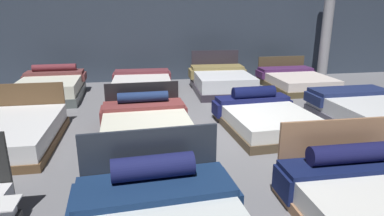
{
  "coord_description": "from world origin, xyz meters",
  "views": [
    {
      "loc": [
        -1.24,
        -5.4,
        2.16
      ],
      "look_at": [
        -0.29,
        -0.02,
        0.51
      ],
      "focal_mm": 30.59,
      "sensor_mm": 36.0,
      "label": 1
    }
  ],
  "objects_px": {
    "bed_5": "(146,125)",
    "bed_2": "(384,211)",
    "bed_10": "(222,81)",
    "bed_8": "(51,88)",
    "bed_11": "(295,81)",
    "bed_9": "(142,86)",
    "bed_7": "(366,110)",
    "bed_4": "(8,134)",
    "support_pillar": "(327,23)",
    "bed_6": "(266,118)"
  },
  "relations": [
    {
      "from": "bed_2",
      "to": "bed_5",
      "type": "xyz_separation_m",
      "value": [
        -2.25,
        2.99,
        -0.01
      ]
    },
    {
      "from": "bed_5",
      "to": "bed_10",
      "type": "relative_size",
      "value": 1.05
    },
    {
      "from": "bed_8",
      "to": "bed_9",
      "type": "xyz_separation_m",
      "value": [
        2.26,
        0.02,
        -0.05
      ]
    },
    {
      "from": "bed_7",
      "to": "bed_10",
      "type": "relative_size",
      "value": 0.96
    },
    {
      "from": "bed_2",
      "to": "bed_9",
      "type": "distance_m",
      "value": 6.43
    },
    {
      "from": "bed_9",
      "to": "bed_7",
      "type": "bearing_deg",
      "value": -33.04
    },
    {
      "from": "bed_8",
      "to": "bed_11",
      "type": "xyz_separation_m",
      "value": [
        6.6,
        0.02,
        -0.06
      ]
    },
    {
      "from": "bed_4",
      "to": "bed_10",
      "type": "height_order",
      "value": "bed_10"
    },
    {
      "from": "bed_2",
      "to": "bed_8",
      "type": "distance_m",
      "value": 7.51
    },
    {
      "from": "bed_7",
      "to": "bed_10",
      "type": "xyz_separation_m",
      "value": [
        -2.16,
        2.97,
        0.04
      ]
    },
    {
      "from": "bed_11",
      "to": "support_pillar",
      "type": "height_order",
      "value": "support_pillar"
    },
    {
      "from": "bed_4",
      "to": "bed_2",
      "type": "bearing_deg",
      "value": -33.18
    },
    {
      "from": "bed_9",
      "to": "bed_4",
      "type": "bearing_deg",
      "value": -124.5
    },
    {
      "from": "bed_2",
      "to": "bed_11",
      "type": "relative_size",
      "value": 0.95
    },
    {
      "from": "bed_5",
      "to": "bed_6",
      "type": "distance_m",
      "value": 2.21
    },
    {
      "from": "bed_2",
      "to": "bed_9",
      "type": "bearing_deg",
      "value": 110.9
    },
    {
      "from": "bed_2",
      "to": "bed_9",
      "type": "height_order",
      "value": "bed_2"
    },
    {
      "from": "bed_4",
      "to": "bed_9",
      "type": "distance_m",
      "value": 3.8
    },
    {
      "from": "bed_4",
      "to": "support_pillar",
      "type": "bearing_deg",
      "value": 26.97
    },
    {
      "from": "bed_6",
      "to": "support_pillar",
      "type": "xyz_separation_m",
      "value": [
        3.52,
        3.99,
        1.54
      ]
    },
    {
      "from": "bed_2",
      "to": "bed_6",
      "type": "bearing_deg",
      "value": 91.31
    },
    {
      "from": "bed_2",
      "to": "support_pillar",
      "type": "relative_size",
      "value": 0.58
    },
    {
      "from": "bed_5",
      "to": "support_pillar",
      "type": "height_order",
      "value": "support_pillar"
    },
    {
      "from": "bed_7",
      "to": "support_pillar",
      "type": "distance_m",
      "value": 4.47
    },
    {
      "from": "bed_7",
      "to": "bed_8",
      "type": "xyz_separation_m",
      "value": [
        -6.56,
        3.01,
        0.03
      ]
    },
    {
      "from": "bed_2",
      "to": "bed_8",
      "type": "relative_size",
      "value": 1.02
    },
    {
      "from": "bed_2",
      "to": "bed_8",
      "type": "height_order",
      "value": "bed_2"
    },
    {
      "from": "bed_7",
      "to": "bed_2",
      "type": "bearing_deg",
      "value": -125.42
    },
    {
      "from": "bed_4",
      "to": "bed_11",
      "type": "relative_size",
      "value": 1.01
    },
    {
      "from": "bed_5",
      "to": "bed_9",
      "type": "bearing_deg",
      "value": 88.04
    },
    {
      "from": "bed_5",
      "to": "bed_2",
      "type": "bearing_deg",
      "value": -54.65
    },
    {
      "from": "bed_6",
      "to": "bed_7",
      "type": "relative_size",
      "value": 1.03
    },
    {
      "from": "bed_4",
      "to": "bed_6",
      "type": "bearing_deg",
      "value": 0.42
    },
    {
      "from": "bed_6",
      "to": "bed_8",
      "type": "bearing_deg",
      "value": 142.84
    },
    {
      "from": "bed_7",
      "to": "bed_11",
      "type": "distance_m",
      "value": 3.03
    },
    {
      "from": "bed_4",
      "to": "bed_11",
      "type": "height_order",
      "value": "bed_4"
    },
    {
      "from": "bed_6",
      "to": "bed_10",
      "type": "relative_size",
      "value": 0.98
    },
    {
      "from": "bed_9",
      "to": "bed_11",
      "type": "distance_m",
      "value": 4.34
    },
    {
      "from": "bed_2",
      "to": "bed_10",
      "type": "height_order",
      "value": "bed_10"
    },
    {
      "from": "bed_8",
      "to": "bed_2",
      "type": "bearing_deg",
      "value": -54.51
    },
    {
      "from": "bed_5",
      "to": "bed_10",
      "type": "bearing_deg",
      "value": 52.53
    },
    {
      "from": "bed_2",
      "to": "bed_10",
      "type": "distance_m",
      "value": 5.98
    },
    {
      "from": "bed_10",
      "to": "bed_8",
      "type": "bearing_deg",
      "value": -178.28
    },
    {
      "from": "bed_11",
      "to": "bed_8",
      "type": "bearing_deg",
      "value": 179.8
    },
    {
      "from": "bed_2",
      "to": "bed_11",
      "type": "distance_m",
      "value": 6.4
    },
    {
      "from": "bed_8",
      "to": "support_pillar",
      "type": "xyz_separation_m",
      "value": [
        7.98,
        0.95,
        1.48
      ]
    },
    {
      "from": "bed_9",
      "to": "bed_11",
      "type": "relative_size",
      "value": 1.01
    },
    {
      "from": "bed_11",
      "to": "bed_10",
      "type": "bearing_deg",
      "value": -178.78
    },
    {
      "from": "bed_5",
      "to": "bed_9",
      "type": "height_order",
      "value": "bed_5"
    },
    {
      "from": "bed_8",
      "to": "bed_11",
      "type": "bearing_deg",
      "value": -1.04
    }
  ]
}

